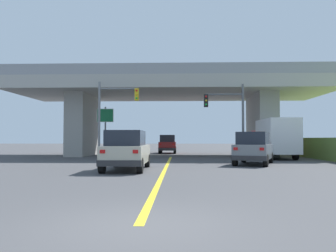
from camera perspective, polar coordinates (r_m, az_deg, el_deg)
The scene contains 10 objects.
ground at distance 32.85m, azimuth 0.58°, elevation -4.92°, with size 160.00×160.00×0.00m, color #424244.
overpass_bridge at distance 33.03m, azimuth 0.58°, elevation 4.54°, with size 28.87×10.41×7.77m.
lane_divider_stripe at distance 18.34m, azimuth -0.47°, elevation -7.13°, with size 0.20×23.81×0.01m, color yellow.
suv_lead at distance 17.79m, azimuth -6.88°, elevation -4.01°, with size 2.04×4.71×2.02m.
suv_crossing at distance 22.12m, azimuth 13.97°, elevation -3.59°, with size 3.34×4.81×2.02m.
box_truck at distance 29.36m, azimuth 17.25°, elevation -1.94°, with size 2.33×6.99×3.15m.
sedan_oncoming at distance 38.14m, azimuth -0.06°, elevation -3.02°, with size 1.87×4.36×2.02m.
traffic_signal_nearside at distance 26.34m, azimuth 10.21°, elevation 2.25°, with size 3.02×0.36×5.73m.
traffic_signal_farside at distance 27.38m, azimuth -9.25°, elevation 2.77°, with size 3.21×0.36×6.10m.
highway_sign at distance 31.14m, azimuth -10.35°, elevation 0.91°, with size 1.48×0.17×4.44m.
Camera 1 is at (0.75, -6.35, 1.61)m, focal length 36.81 mm.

